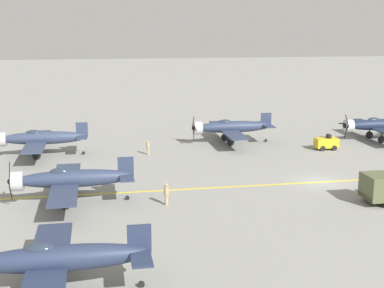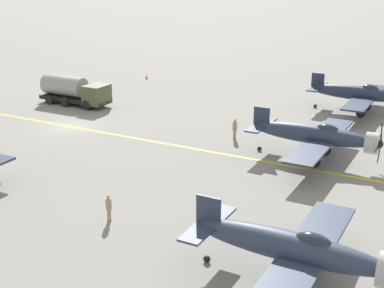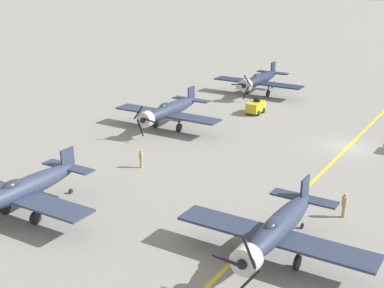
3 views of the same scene
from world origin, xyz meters
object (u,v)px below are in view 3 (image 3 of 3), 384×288
Objects in this scene: airplane_near_right at (259,80)px; airplane_far_right at (22,190)px; airplane_mid_right at (169,110)px; tow_tractor at (256,107)px; ground_crew_walking at (141,158)px; ground_crew_inspecting at (344,204)px; airplane_far_center at (277,229)px.

airplane_far_right reaches higher than airplane_near_right.
airplane_mid_right is 4.62× the size of tow_tractor.
airplane_far_right reaches higher than airplane_mid_right.
ground_crew_inspecting is at bearing 179.19° from ground_crew_walking.
airplane_far_center is at bearing 117.08° from tow_tractor.
airplane_far_center reaches higher than ground_crew_walking.
airplane_far_right is 22.39m from airplane_mid_right.
airplane_mid_right is at bearing -26.41° from ground_crew_inspecting.
airplane_far_right reaches higher than ground_crew_walking.
airplane_near_right is 1.00× the size of airplane_far_center.
ground_crew_walking is 0.90× the size of ground_crew_inspecting.
airplane_far_center is at bearing 76.31° from ground_crew_inspecting.
airplane_mid_right is 11.39m from ground_crew_walking.
airplane_far_center reaches higher than tow_tractor.
ground_crew_inspecting reaches higher than tow_tractor.
airplane_near_right is at bearing -75.68° from airplane_far_right.
airplane_near_right is 1.00× the size of airplane_far_right.
airplane_far_right is (-1.05, 40.86, 0.00)m from airplane_near_right.
airplane_near_right reaches higher than ground_crew_walking.
ground_crew_walking is at bearing -0.81° from ground_crew_inspecting.
airplane_far_right is at bearing 31.21° from ground_crew_inspecting.
airplane_far_center is at bearing 114.83° from airplane_near_right.
airplane_far_right reaches higher than ground_crew_inspecting.
tow_tractor is 1.45× the size of ground_crew_inspecting.
airplane_near_right is 7.39× the size of ground_crew_walking.
airplane_near_right is 40.88m from airplane_far_right.
airplane_far_right is at bearing 85.67° from tow_tractor.
tow_tractor is at bearing -51.90° from ground_crew_inspecting.
ground_crew_walking is (-4.19, 10.53, -1.13)m from airplane_mid_right.
airplane_far_center is at bearing -154.37° from airplane_far_right.
ground_crew_walking is (15.66, -7.82, -1.13)m from airplane_far_center.
airplane_near_right is at bearing -85.24° from ground_crew_walking.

